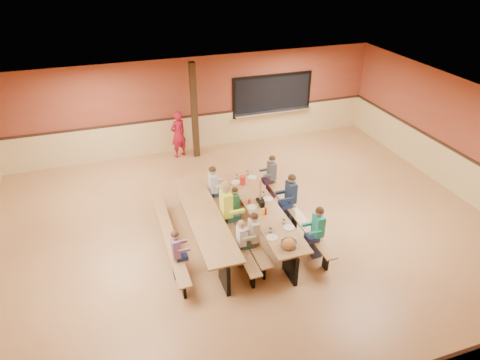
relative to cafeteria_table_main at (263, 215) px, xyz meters
name	(u,v)px	position (x,y,z in m)	size (l,w,h in m)	color
ground	(249,232)	(-0.30, 0.15, -0.53)	(12.00, 12.00, 0.00)	#A06A3C
room_envelope	(249,208)	(-0.30, 0.15, 0.16)	(12.04, 10.04, 3.02)	brown
kitchen_pass_through	(272,96)	(2.30, 5.11, 0.96)	(2.78, 0.28, 1.38)	black
structural_post	(194,111)	(-0.50, 4.55, 0.97)	(0.18, 0.18, 3.00)	black
cafeteria_table_main	(263,215)	(0.00, 0.00, 0.00)	(1.91, 3.70, 0.74)	#9F703F
cafeteria_table_second	(204,223)	(-1.36, 0.16, 0.00)	(1.91, 3.70, 0.74)	#9F703F
seated_child_white_left	(241,243)	(-0.83, -0.85, 0.04)	(0.33, 0.27, 1.12)	white
seated_adult_yellow	(226,210)	(-0.83, 0.21, 0.19)	(0.48, 0.39, 1.43)	#E8FF3C
seated_child_grey_left	(213,189)	(-0.83, 1.35, 0.10)	(0.39, 0.32, 1.24)	silver
seated_child_teal_right	(317,232)	(0.83, -1.10, 0.10)	(0.39, 0.32, 1.24)	teal
seated_child_navy_right	(291,199)	(0.83, 0.29, 0.12)	(0.41, 0.33, 1.29)	#1C2B4C
seated_child_char_right	(271,177)	(0.83, 1.51, 0.08)	(0.37, 0.30, 1.21)	#494E53
seated_child_purple_sec	(177,255)	(-2.19, -0.80, 0.04)	(0.33, 0.27, 1.13)	#855481
seated_child_green_sec	(235,208)	(-0.54, 0.45, 0.03)	(0.32, 0.26, 1.11)	#296B44
seated_child_tan_sec	(254,238)	(-0.54, -0.83, 0.09)	(0.38, 0.31, 1.22)	beige
standing_woman	(178,134)	(-1.02, 4.70, 0.23)	(0.55, 0.36, 1.50)	#A31228
punch_pitcher	(243,180)	(-0.10, 1.17, 0.32)	(0.16, 0.16, 0.22)	red
chip_bowl	(289,243)	(-0.03, -1.47, 0.29)	(0.32, 0.32, 0.15)	orange
napkin_dispenser	(262,204)	(-0.01, 0.07, 0.28)	(0.10, 0.14, 0.13)	black
condiment_mustard	(263,212)	(-0.11, -0.29, 0.30)	(0.06, 0.06, 0.17)	yellow
condiment_ketchup	(266,211)	(-0.05, -0.26, 0.30)	(0.06, 0.06, 0.17)	#B2140F
table_paddle	(260,196)	(0.03, 0.29, 0.35)	(0.16, 0.16, 0.56)	black
place_settings	(263,206)	(0.00, 0.00, 0.27)	(0.65, 3.30, 0.11)	beige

